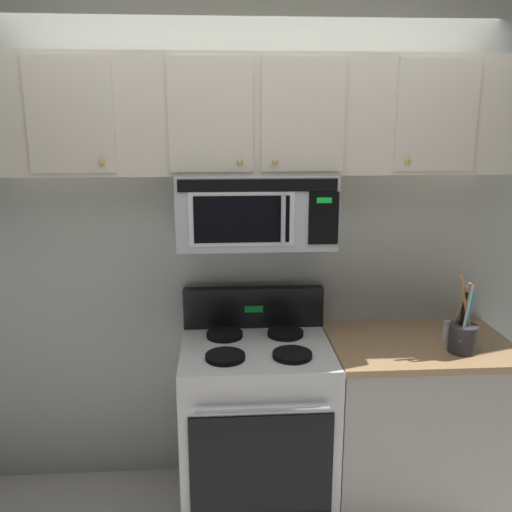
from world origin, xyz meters
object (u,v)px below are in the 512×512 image
at_px(over_range_microwave, 255,209).
at_px(salt_shaker, 447,331).
at_px(stove_range, 257,423).
at_px(utensil_crock_charcoal, 463,335).

distance_m(over_range_microwave, salt_shaker, 1.16).
xyz_separation_m(stove_range, salt_shaker, (0.97, 0.00, 0.49)).
relative_size(utensil_crock_charcoal, salt_shaker, 3.49).
bearing_deg(over_range_microwave, salt_shaker, -6.64).
distance_m(stove_range, utensil_crock_charcoal, 1.13).
bearing_deg(salt_shaker, stove_range, -179.82).
bearing_deg(stove_range, utensil_crock_charcoal, -7.69).
height_order(stove_range, over_range_microwave, over_range_microwave).
bearing_deg(over_range_microwave, utensil_crock_charcoal, -14.14).
height_order(stove_range, utensil_crock_charcoal, utensil_crock_charcoal).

